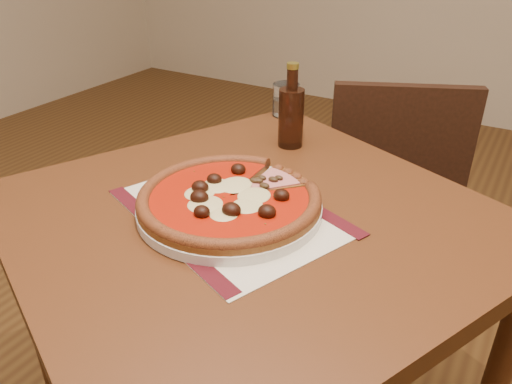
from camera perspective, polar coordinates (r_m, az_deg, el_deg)
table at (r=0.96m, az=-0.61°, el=-7.41°), size 1.06×1.06×0.75m
chair_far at (r=1.62m, az=14.88°, el=0.60°), size 0.52×0.52×0.83m
placemat at (r=0.90m, az=-3.02°, el=-2.26°), size 0.47×0.41×0.00m
plate at (r=0.89m, az=-3.03°, el=-1.71°), size 0.33×0.33×0.02m
pizza at (r=0.88m, az=-3.10°, el=-0.60°), size 0.33×0.33×0.04m
ham_slice at (r=0.93m, az=2.46°, el=0.64°), size 0.10×0.15×0.02m
water_glass at (r=1.34m, az=3.43°, el=10.48°), size 0.07×0.07×0.09m
bottle at (r=1.14m, az=4.03°, el=8.81°), size 0.06×0.06×0.19m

